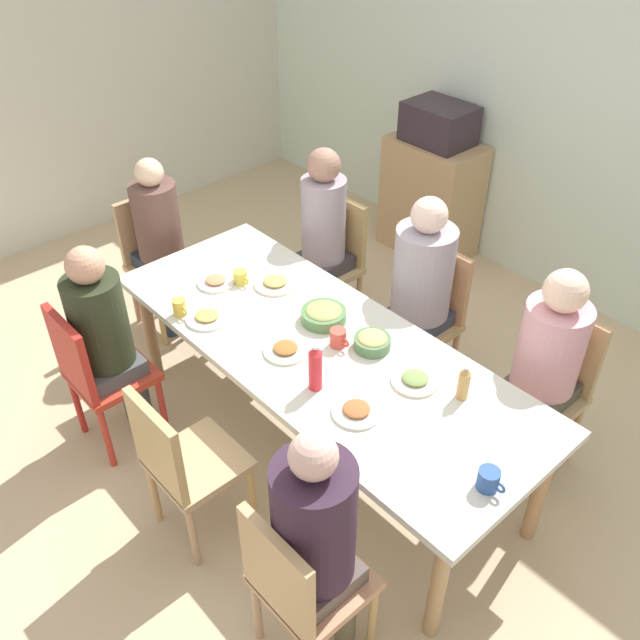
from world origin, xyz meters
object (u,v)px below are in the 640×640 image
Objects in this scene: person_1 at (104,332)px; plate_3 at (356,411)px; plate_0 at (415,380)px; chair_4 at (299,584)px; bowl_0 at (372,341)px; cup_2 at (338,338)px; chair_1 at (96,372)px; plate_5 at (275,283)px; plate_2 at (286,350)px; plate_4 at (216,282)px; chair_0 at (548,382)px; cup_3 at (241,277)px; bottle_1 at (315,368)px; person_5 at (160,233)px; chair_2 at (427,312)px; cup_0 at (180,307)px; cup_1 at (489,480)px; person_2 at (421,281)px; chair_3 at (332,256)px; bowl_1 at (324,314)px; plate_1 at (207,317)px; person_4 at (316,532)px; dining_table at (320,354)px; side_cabinet at (431,197)px; chair_5 at (157,255)px; microwave at (439,123)px; person_3 at (322,228)px; person_0 at (547,356)px; bottle_0 at (464,383)px.

person_1 is 1.39m from plate_3.
plate_0 is 0.35m from plate_3.
plate_3 is (-0.35, 0.64, 0.23)m from chair_4.
bowl_0 is 0.17m from cup_2.
chair_1 is 1.07m from plate_5.
cup_2 is at bearing 58.87° from plate_2.
chair_0 is at bearing 29.89° from plate_4.
bowl_0 is at bearing 8.79° from cup_3.
plate_5 is 0.98× the size of bottle_1.
bowl_0 is (1.71, 0.17, 0.05)m from person_5.
cup_2 is at bearing 9.05° from plate_4.
plate_3 is 0.90× the size of bottle_1.
cup_0 is (-0.67, -1.23, 0.27)m from chair_2.
cup_0 is 0.86× the size of cup_1.
person_2 is 0.86m from chair_3.
chair_1 is 1.23m from bowl_1.
chair_1 is at bearing -116.47° from plate_1.
chair_3 is at bearing 153.60° from cup_1.
cup_0 is (-1.49, -1.23, 0.27)m from chair_0.
person_4 reaches higher than chair_1.
side_cabinet reaches higher than dining_table.
cup_1 is (1.10, -0.11, 0.11)m from dining_table.
person_1 reaches higher than dining_table.
plate_2 is (-0.07, -1.01, 0.23)m from chair_2.
plate_5 is (-0.55, -0.59, -0.02)m from person_2.
chair_3 is (0.00, 1.69, 0.00)m from chair_1.
cup_2 is at bearing 2.05° from chair_5.
person_4 reaches higher than bowl_1.
bottle_1 reaches higher than side_cabinet.
plate_5 is 0.20m from cup_3.
plate_4 is at bearing 174.23° from plate_3.
microwave reaches higher than plate_2.
person_3 is 1.60m from plate_3.
plate_1 is at bearing 63.53° from chair_1.
person_1 is 1.37× the size of side_cabinet.
person_1 reaches higher than side_cabinet.
chair_5 is 0.22m from person_5.
person_0 is 6.64× the size of bowl_0.
plate_4 is at bearing -165.80° from bowl_0.
person_1 is 2.84m from microwave.
chair_3 is at bearing 90.00° from person_1.
person_0 is 1.36× the size of chair_2.
plate_1 is 0.33m from plate_4.
person_1 is at bearing -137.24° from dining_table.
person_4 is at bearing -42.79° from person_3.
bottle_0 is at bearing -47.00° from microwave.
chair_2 reaches higher than plate_5.
dining_table is 2.00× the size of person_0.
cup_2 is at bearing -41.60° from chair_3.
bowl_0 is (0.75, 0.01, 0.03)m from plate_5.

